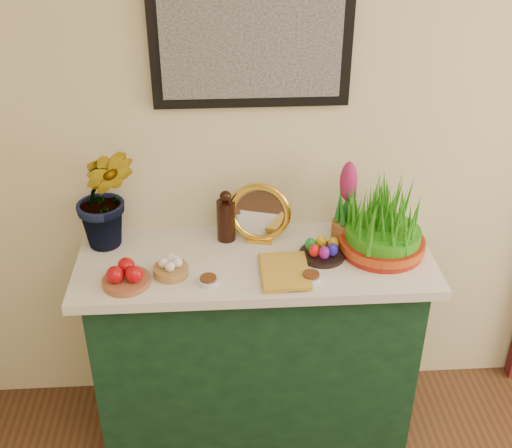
{
  "coord_description": "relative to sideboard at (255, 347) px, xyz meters",
  "views": [
    {
      "loc": [
        -0.6,
        -0.1,
        2.29
      ],
      "look_at": [
        -0.47,
        1.95,
        1.07
      ],
      "focal_mm": 45.0,
      "sensor_mm": 36.0,
      "label": 1
    }
  ],
  "objects": [
    {
      "name": "sideboard",
      "position": [
        0.0,
        0.0,
        0.0
      ],
      "size": [
        1.3,
        0.45,
        0.85
      ],
      "primitive_type": "cube",
      "color": "#163E24",
      "rests_on": "ground"
    },
    {
      "name": "tablecloth",
      "position": [
        0.0,
        0.0,
        0.45
      ],
      "size": [
        1.4,
        0.55,
        0.04
      ],
      "primitive_type": "cube",
      "color": "white",
      "rests_on": "sideboard"
    },
    {
      "name": "hyacinth_green",
      "position": [
        -0.58,
        0.13,
        0.75
      ],
      "size": [
        0.3,
        0.26,
        0.58
      ],
      "primitive_type": "imported",
      "rotation": [
        0.0,
        0.0,
        -0.04
      ],
      "color": "#1A721B",
      "rests_on": "tablecloth"
    },
    {
      "name": "apple_bowl",
      "position": [
        -0.49,
        -0.15,
        0.5
      ],
      "size": [
        0.2,
        0.2,
        0.09
      ],
      "color": "#9A5231",
      "rests_on": "tablecloth"
    },
    {
      "name": "garlic_basket",
      "position": [
        -0.32,
        -0.1,
        0.5
      ],
      "size": [
        0.17,
        0.17,
        0.07
      ],
      "color": "#AE7C46",
      "rests_on": "tablecloth"
    },
    {
      "name": "vinegar_cruet",
      "position": [
        -0.11,
        0.14,
        0.56
      ],
      "size": [
        0.08,
        0.08,
        0.22
      ],
      "color": "black",
      "rests_on": "tablecloth"
    },
    {
      "name": "mirror",
      "position": [
        0.03,
        0.13,
        0.59
      ],
      "size": [
        0.26,
        0.1,
        0.26
      ],
      "color": "gold",
      "rests_on": "tablecloth"
    },
    {
      "name": "book",
      "position": [
        0.01,
        -0.13,
        0.48
      ],
      "size": [
        0.17,
        0.24,
        0.03
      ],
      "primitive_type": "imported",
      "rotation": [
        0.0,
        0.0,
        0.01
      ],
      "color": "gold",
      "rests_on": "tablecloth"
    },
    {
      "name": "spice_dish_left",
      "position": [
        -0.18,
        -0.17,
        0.48
      ],
      "size": [
        0.08,
        0.08,
        0.03
      ],
      "color": "silver",
      "rests_on": "tablecloth"
    },
    {
      "name": "spice_dish_right",
      "position": [
        0.2,
        -0.17,
        0.48
      ],
      "size": [
        0.08,
        0.08,
        0.03
      ],
      "color": "silver",
      "rests_on": "tablecloth"
    },
    {
      "name": "egg_plate",
      "position": [
        0.26,
        -0.02,
        0.49
      ],
      "size": [
        0.2,
        0.2,
        0.07
      ],
      "color": "black",
      "rests_on": "tablecloth"
    },
    {
      "name": "hyacinth_pink",
      "position": [
        0.37,
        0.1,
        0.62
      ],
      "size": [
        0.11,
        0.11,
        0.35
      ],
      "color": "#9A582C",
      "rests_on": "tablecloth"
    },
    {
      "name": "wheatgrass_sabzeh",
      "position": [
        0.5,
        0.01,
        0.59
      ],
      "size": [
        0.34,
        0.34,
        0.28
      ],
      "color": "maroon",
      "rests_on": "tablecloth"
    }
  ]
}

